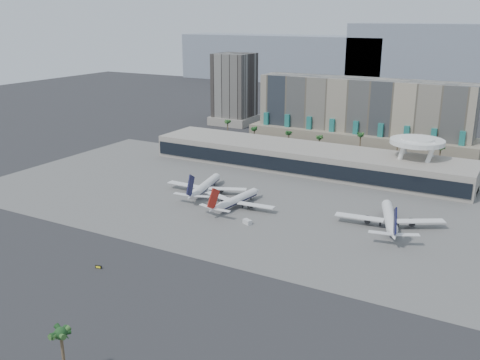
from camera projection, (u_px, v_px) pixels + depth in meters
The scene contains 15 objects.
ground at pixel (189, 242), 193.42m from camera, with size 900.00×900.00×0.00m, color #232326.
apron_pad at pixel (258, 199), 239.30m from camera, with size 260.00×130.00×0.06m, color #5B5B59.
mountain_ridge at pixel (462, 63), 563.81m from camera, with size 680.00×60.00×70.00m.
hotel at pixel (362, 120), 329.33m from camera, with size 140.00×30.00×42.00m.
office_tower at pixel (234, 93), 397.69m from camera, with size 30.00×30.00×52.00m.
terminal at pixel (306, 157), 283.14m from camera, with size 170.00×32.50×14.50m.
saucer_structure at pixel (417, 145), 259.18m from camera, with size 26.00×26.00×21.89m.
palm_row at pixel (341, 139), 308.05m from camera, with size 157.80×2.80×13.10m.
airliner_left at pixel (205, 186), 245.76m from camera, with size 38.30×39.79×13.87m.
airliner_centre at pixel (236, 200), 228.07m from camera, with size 35.62×36.86×12.74m.
airliner_right at pixel (390, 218), 206.00m from camera, with size 40.36×41.75×14.94m.
service_vehicle_a at pixel (205, 192), 244.58m from camera, with size 4.96×2.42×2.42m, color white.
service_vehicle_b at pixel (247, 222), 210.04m from camera, with size 3.58×2.05×1.84m, color silver.
taxiway_sign at pixel (99, 267), 173.42m from camera, with size 2.25×0.84×1.02m.
near_palm_b at pixel (61, 339), 116.40m from camera, with size 6.00×6.00×14.08m.
Camera 1 is at (102.83, -146.55, 78.81)m, focal length 40.00 mm.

